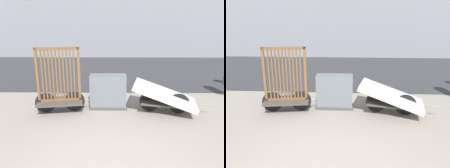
% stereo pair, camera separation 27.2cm
% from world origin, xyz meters
% --- Properties ---
extents(road_strip, '(56.00, 8.17, 0.01)m').
position_xyz_m(road_strip, '(0.00, 8.57, 0.00)').
color(road_strip, '#38383A').
rests_on(road_strip, ground_plane).
extents(bike_cart_with_bedframe, '(2.02, 0.97, 1.86)m').
position_xyz_m(bike_cart_with_bedframe, '(-1.49, 2.75, 0.66)').
color(bike_cart_with_bedframe, '#4C4742').
rests_on(bike_cart_with_bedframe, ground_plane).
extents(bike_cart_with_mattress, '(2.28, 1.40, 0.86)m').
position_xyz_m(bike_cart_with_mattress, '(1.49, 2.74, 0.48)').
color(bike_cart_with_mattress, '#4C4742').
rests_on(bike_cart_with_mattress, ground_plane).
extents(utility_cabinet, '(1.13, 0.46, 1.03)m').
position_xyz_m(utility_cabinet, '(-0.12, 3.05, 0.47)').
color(utility_cabinet, '#4C4C4C').
rests_on(utility_cabinet, ground_plane).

